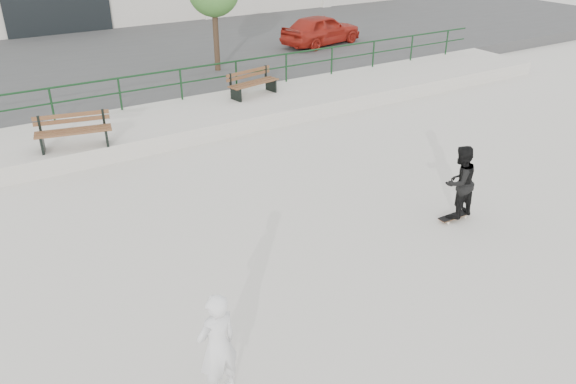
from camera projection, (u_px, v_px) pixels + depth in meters
ground at (364, 294)px, 9.96m from camera, size 120.00×120.00×0.00m
ledge at (169, 124)px, 17.05m from camera, size 30.00×3.00×0.50m
parking_strip at (95, 64)px, 23.49m from camera, size 60.00×14.00×0.50m
railing at (151, 82)px, 17.58m from camera, size 28.00×0.06×1.03m
bench_left at (73, 131)px, 14.58m from camera, size 1.97×0.93×0.88m
bench_right at (252, 83)px, 18.61m from camera, size 1.90×0.89×0.84m
red_car at (321, 29)px, 25.38m from camera, size 4.25×2.38×1.37m
skateboard at (454, 216)px, 12.32m from camera, size 0.78×0.23×0.09m
standing_skater at (459, 182)px, 11.94m from camera, size 0.82×0.66×1.63m
seated_skater at (217, 346)px, 7.58m from camera, size 0.67×0.50×1.68m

